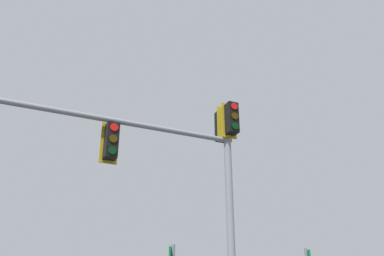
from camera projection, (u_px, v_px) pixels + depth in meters
signal_mast_assembly at (195, 170)px, 10.54m from camera, size 5.99×2.66×7.22m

